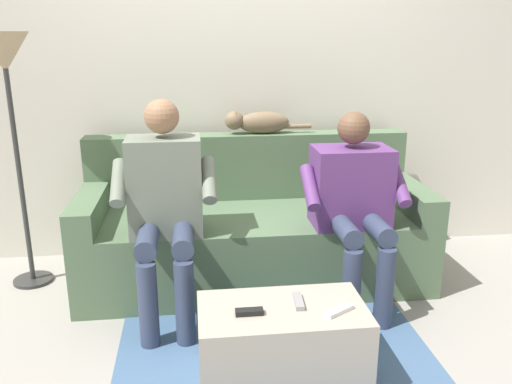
# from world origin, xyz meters

# --- Properties ---
(ground_plane) EXTENTS (8.00, 8.00, 0.00)m
(ground_plane) POSITION_xyz_m (0.00, 0.60, 0.00)
(ground_plane) COLOR gray
(back_wall) EXTENTS (4.57, 0.06, 2.60)m
(back_wall) POSITION_xyz_m (0.00, -0.64, 1.30)
(back_wall) COLOR beige
(back_wall) RESTS_ON ground
(couch) EXTENTS (2.12, 0.85, 0.88)m
(couch) POSITION_xyz_m (0.00, -0.14, 0.30)
(couch) COLOR #516B4C
(couch) RESTS_ON ground
(coffee_table) EXTENTS (0.74, 0.41, 0.36)m
(coffee_table) POSITION_xyz_m (0.00, 0.96, 0.18)
(coffee_table) COLOR #A89E8E
(coffee_table) RESTS_ON ground
(person_left_seated) EXTENTS (0.58, 0.58, 1.10)m
(person_left_seated) POSITION_xyz_m (-0.52, 0.26, 0.63)
(person_left_seated) COLOR #5B3370
(person_left_seated) RESTS_ON ground
(person_right_seated) EXTENTS (0.55, 0.59, 1.19)m
(person_right_seated) POSITION_xyz_m (0.52, 0.28, 0.67)
(person_right_seated) COLOR slate
(person_right_seated) RESTS_ON ground
(cat_on_backrest) EXTENTS (0.57, 0.12, 0.16)m
(cat_on_backrest) POSITION_xyz_m (-0.06, -0.43, 0.95)
(cat_on_backrest) COLOR #756047
(cat_on_backrest) RESTS_ON couch
(remote_white) EXTENTS (0.15, 0.11, 0.02)m
(remote_white) POSITION_xyz_m (-0.24, 1.03, 0.37)
(remote_white) COLOR white
(remote_white) RESTS_ON coffee_table
(remote_black) EXTENTS (0.12, 0.04, 0.02)m
(remote_black) POSITION_xyz_m (0.15, 1.00, 0.37)
(remote_black) COLOR black
(remote_black) RESTS_ON coffee_table
(remote_gray) EXTENTS (0.05, 0.15, 0.02)m
(remote_gray) POSITION_xyz_m (-0.08, 0.93, 0.37)
(remote_gray) COLOR gray
(remote_gray) RESTS_ON coffee_table
(floor_rug) EXTENTS (1.54, 1.42, 0.01)m
(floor_rug) POSITION_xyz_m (0.00, 0.84, 0.00)
(floor_rug) COLOR #426084
(floor_rug) RESTS_ON ground
(floor_lamp) EXTENTS (0.29, 0.29, 1.52)m
(floor_lamp) POSITION_xyz_m (1.40, -0.21, 1.30)
(floor_lamp) COLOR #2D2D2D
(floor_lamp) RESTS_ON ground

